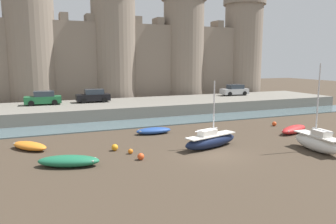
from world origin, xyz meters
TOP-DOWN VIEW (x-y plane):
  - ground_plane at (0.00, 0.00)m, footprint 160.00×160.00m
  - water_channel at (0.00, 12.75)m, footprint 80.00×4.50m
  - quay_road at (0.00, 20.00)m, footprint 57.75×10.00m
  - castle at (-0.00, 29.16)m, footprint 52.96×7.21m
  - rowboat_midflat_left at (-9.67, 0.98)m, footprint 4.08×2.68m
  - sailboat_foreground_left at (0.73, 1.44)m, footprint 5.18×2.46m
  - sailboat_foreground_right at (7.47, -2.33)m, footprint 1.62×4.46m
  - rowboat_midflat_centre at (-1.62, 7.62)m, footprint 3.27×1.43m
  - rowboat_midflat_right at (10.35, 3.04)m, footprint 4.06×2.50m
  - rowboat_near_channel_left at (-11.96, 6.12)m, footprint 3.03×3.31m
  - mooring_buoy_mid_mud at (-6.17, 3.45)m, footprint 0.49×0.49m
  - mooring_buoy_off_centre at (-5.33, 2.20)m, footprint 0.37×0.37m
  - mooring_buoy_near_shore at (10.94, 6.37)m, footprint 0.44×0.44m
  - mooring_buoy_near_channel at (-5.09, 0.56)m, footprint 0.46×0.46m
  - car_quay_centre_west at (16.47, 21.83)m, footprint 4.14×1.95m
  - car_quay_east at (-4.55, 21.64)m, footprint 4.14×1.95m
  - car_quay_centre_east at (-10.44, 21.41)m, footprint 4.14×1.95m

SIDE VIEW (x-z plane):
  - ground_plane at x=0.00m, z-range 0.00..0.00m
  - water_channel at x=0.00m, z-range 0.00..0.10m
  - mooring_buoy_off_centre at x=-5.33m, z-range 0.00..0.37m
  - mooring_buoy_near_shore at x=10.94m, z-range 0.00..0.44m
  - mooring_buoy_near_channel at x=-5.09m, z-range 0.00..0.46m
  - mooring_buoy_mid_mud at x=-6.17m, z-range 0.00..0.49m
  - rowboat_near_channel_left at x=-11.96m, z-range 0.02..0.60m
  - rowboat_midflat_centre at x=-1.62m, z-range 0.02..0.60m
  - rowboat_midflat_left at x=-9.67m, z-range 0.02..0.71m
  - rowboat_midflat_right at x=10.35m, z-range 0.02..0.71m
  - sailboat_foreground_left at x=0.73m, z-range -1.94..3.14m
  - sailboat_foreground_right at x=7.47m, z-range -2.49..3.88m
  - quay_road at x=0.00m, z-range 0.00..1.39m
  - car_quay_centre_west at x=16.47m, z-range 1.36..2.98m
  - car_quay_east at x=-4.55m, z-range 1.36..2.98m
  - car_quay_centre_east at x=-10.44m, z-range 1.36..2.98m
  - castle at x=0.00m, z-range -2.15..17.81m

